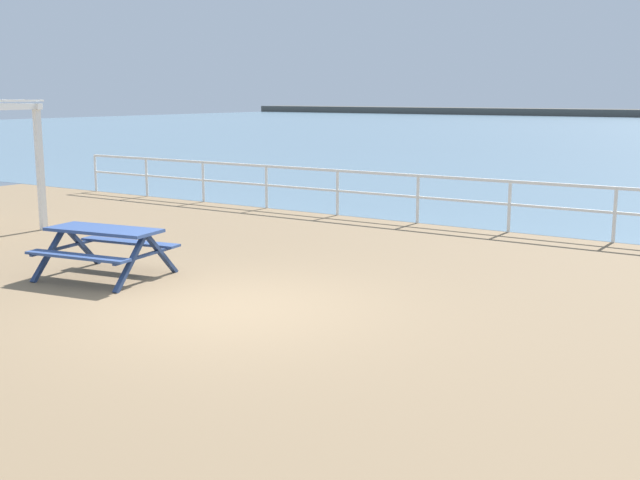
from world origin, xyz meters
TOP-DOWN VIEW (x-y plane):
  - ground_plane at (0.00, 0.00)m, footprint 30.00×24.00m
  - seaward_railing at (-0.00, 7.75)m, footprint 23.07×0.07m
  - picnic_table_far_left at (-2.76, 0.37)m, footprint 2.01×1.78m

SIDE VIEW (x-z plane):
  - ground_plane at x=0.00m, z-range -0.20..0.00m
  - picnic_table_far_left at x=-2.76m, z-range 0.19..0.98m
  - seaward_railing at x=0.00m, z-range 0.22..1.30m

